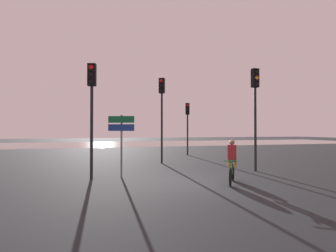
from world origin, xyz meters
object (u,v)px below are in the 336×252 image
(traffic_light_near_left, at_px, (92,99))
(traffic_light_far_right, at_px, (188,119))
(direction_sign_post, at_px, (121,134))
(cyclist, at_px, (232,161))
(traffic_light_near_right, at_px, (255,100))
(traffic_light_center, at_px, (162,105))

(traffic_light_near_left, height_order, traffic_light_far_right, traffic_light_near_left)
(traffic_light_far_right, relative_size, direction_sign_post, 1.58)
(cyclist, bearing_deg, traffic_light_near_right, -103.33)
(traffic_light_near_right, distance_m, cyclist, 4.30)
(direction_sign_post, bearing_deg, traffic_light_near_left, 24.15)
(traffic_light_near_right, relative_size, traffic_light_center, 0.97)
(traffic_light_far_right, bearing_deg, direction_sign_post, 74.84)
(traffic_light_near_left, xyz_separation_m, cyclist, (4.99, -2.33, -2.40))
(traffic_light_near_right, bearing_deg, traffic_light_near_left, -4.30)
(traffic_light_near_left, height_order, cyclist, traffic_light_near_left)
(traffic_light_center, distance_m, cyclist, 7.02)
(traffic_light_far_right, xyz_separation_m, traffic_light_center, (-3.23, -4.34, 0.62))
(traffic_light_near_left, bearing_deg, traffic_light_center, -120.87)
(traffic_light_center, distance_m, direction_sign_post, 5.16)
(traffic_light_near_left, height_order, traffic_light_near_right, traffic_light_near_right)
(cyclist, bearing_deg, traffic_light_near_left, 9.95)
(traffic_light_near_left, bearing_deg, direction_sign_post, -162.48)
(traffic_light_near_left, xyz_separation_m, direction_sign_post, (1.20, 0.09, -1.42))
(traffic_light_near_right, xyz_separation_m, traffic_light_center, (-3.57, 4.13, 0.09))
(traffic_light_far_right, xyz_separation_m, traffic_light_near_right, (0.34, -8.47, 0.53))
(traffic_light_center, bearing_deg, direction_sign_post, 88.43)
(traffic_light_near_left, distance_m, traffic_light_far_right, 11.10)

